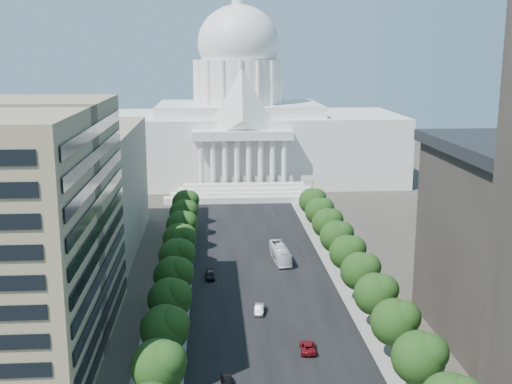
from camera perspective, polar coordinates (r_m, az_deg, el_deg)
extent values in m
cube|color=black|center=(154.54, 0.05, -5.69)|extent=(30.00, 260.00, 0.01)
cube|color=gray|center=(154.44, -7.04, -5.80)|extent=(8.00, 260.00, 0.02)
cube|color=gray|center=(156.96, 7.01, -5.50)|extent=(8.00, 260.00, 0.02)
cube|color=white|center=(244.37, -1.52, 4.03)|extent=(120.00, 50.00, 25.00)
cube|color=white|center=(242.69, -1.54, 7.42)|extent=(60.00, 40.00, 4.00)
cube|color=white|center=(216.56, -1.22, 5.09)|extent=(34.00, 8.00, 3.00)
cylinder|color=white|center=(242.04, -1.55, 9.78)|extent=(32.00, 32.00, 16.00)
ellipsoid|color=white|center=(241.81, -1.57, 13.09)|extent=(30.00, 30.00, 27.60)
cylinder|color=white|center=(242.33, -1.59, 16.17)|extent=(4.80, 4.80, 7.00)
cube|color=gray|center=(164.37, -17.14, 0.26)|extent=(38.00, 52.00, 30.00)
sphere|color=black|center=(91.06, -8.67, -15.06)|extent=(7.60, 7.60, 7.60)
sphere|color=black|center=(89.76, -7.86, -14.64)|extent=(5.32, 5.32, 5.32)
cylinder|color=#33261C|center=(103.85, -8.05, -14.32)|extent=(0.56, 0.56, 2.94)
sphere|color=black|center=(101.83, -8.13, -11.96)|extent=(7.60, 7.60, 7.60)
sphere|color=black|center=(100.58, -7.41, -11.54)|extent=(5.32, 5.32, 5.32)
cylinder|color=#33261C|center=(114.67, -7.63, -11.64)|extent=(0.56, 0.56, 2.94)
sphere|color=black|center=(112.85, -7.70, -9.45)|extent=(7.60, 7.60, 7.60)
sphere|color=black|center=(111.65, -7.05, -9.05)|extent=(5.32, 5.32, 5.32)
cylinder|color=#33261C|center=(125.71, -7.30, -9.42)|extent=(0.56, 0.56, 2.94)
sphere|color=black|center=(124.05, -7.36, -7.40)|extent=(7.60, 7.60, 7.60)
sphere|color=black|center=(122.88, -6.77, -7.01)|extent=(5.32, 5.32, 5.32)
cylinder|color=#33261C|center=(136.91, -7.02, -7.56)|extent=(0.56, 0.56, 2.94)
sphere|color=black|center=(135.39, -7.07, -5.68)|extent=(7.60, 7.60, 7.60)
sphere|color=black|center=(134.25, -6.53, -5.32)|extent=(5.32, 5.32, 5.32)
cylinder|color=#33261C|center=(148.24, -6.78, -5.98)|extent=(0.56, 0.56, 2.94)
sphere|color=black|center=(146.84, -6.83, -4.24)|extent=(7.60, 7.60, 7.60)
sphere|color=black|center=(145.72, -6.33, -3.89)|extent=(5.32, 5.32, 5.32)
cylinder|color=#33261C|center=(159.66, -6.58, -4.63)|extent=(0.56, 0.56, 2.94)
sphere|color=black|center=(158.36, -6.63, -3.00)|extent=(7.60, 7.60, 7.60)
sphere|color=black|center=(157.27, -6.16, -2.67)|extent=(5.32, 5.32, 5.32)
cylinder|color=#33261C|center=(171.17, -6.41, -3.45)|extent=(0.56, 0.56, 2.94)
sphere|color=black|center=(169.95, -6.45, -1.93)|extent=(7.60, 7.60, 7.60)
sphere|color=black|center=(168.88, -6.02, -1.61)|extent=(5.32, 5.32, 5.32)
cylinder|color=#33261C|center=(182.73, -6.26, -2.43)|extent=(0.56, 0.56, 2.94)
sphere|color=black|center=(181.60, -6.29, -1.00)|extent=(7.60, 7.60, 7.60)
sphere|color=black|center=(180.55, -5.89, -0.69)|extent=(5.32, 5.32, 5.32)
sphere|color=black|center=(95.05, 14.23, -14.08)|extent=(7.60, 7.60, 7.60)
sphere|color=black|center=(94.32, 15.20, -13.59)|extent=(5.32, 5.32, 5.32)
cylinder|color=#33261C|center=(107.36, 12.07, -13.55)|extent=(0.56, 0.56, 2.94)
sphere|color=black|center=(105.41, 12.19, -11.25)|extent=(7.60, 7.60, 7.60)
sphere|color=black|center=(104.67, 13.04, -10.79)|extent=(5.32, 5.32, 5.32)
cylinder|color=#33261C|center=(117.86, 10.46, -11.05)|extent=(0.56, 0.56, 2.94)
sphere|color=black|center=(116.09, 10.55, -8.92)|extent=(7.60, 7.60, 7.60)
sphere|color=black|center=(115.34, 11.31, -8.49)|extent=(5.32, 5.32, 5.32)
cylinder|color=#33261C|center=(128.63, 9.13, -8.96)|extent=(0.56, 0.56, 2.94)
sphere|color=black|center=(127.01, 9.20, -6.98)|extent=(7.60, 7.60, 7.60)
sphere|color=black|center=(126.25, 9.89, -6.58)|extent=(5.32, 5.32, 5.32)
cylinder|color=#33261C|center=(139.60, 8.02, -7.19)|extent=(0.56, 0.56, 2.94)
sphere|color=black|center=(138.10, 8.08, -5.35)|extent=(7.60, 7.60, 7.60)
sphere|color=black|center=(137.34, 8.71, -4.97)|extent=(5.32, 5.32, 5.32)
cylinder|color=#33261C|center=(150.72, 7.08, -5.68)|extent=(0.56, 0.56, 2.94)
sphere|color=black|center=(149.34, 7.13, -3.96)|extent=(7.60, 7.60, 7.60)
sphere|color=black|center=(148.57, 7.70, -3.61)|extent=(5.32, 5.32, 5.32)
cylinder|color=#33261C|center=(161.97, 6.28, -4.37)|extent=(0.56, 0.56, 2.94)
sphere|color=black|center=(160.69, 6.32, -2.76)|extent=(7.60, 7.60, 7.60)
sphere|color=black|center=(159.91, 6.85, -2.43)|extent=(5.32, 5.32, 5.32)
cylinder|color=#33261C|center=(173.32, 5.58, -3.23)|extent=(0.56, 0.56, 2.94)
sphere|color=black|center=(172.12, 5.62, -1.73)|extent=(7.60, 7.60, 7.60)
sphere|color=black|center=(171.35, 6.10, -1.41)|extent=(5.32, 5.32, 5.32)
cylinder|color=#33261C|center=(184.75, 4.97, -2.24)|extent=(0.56, 0.56, 2.94)
sphere|color=black|center=(183.63, 5.00, -0.82)|extent=(7.60, 7.60, 7.60)
sphere|color=black|center=(182.85, 5.46, -0.52)|extent=(5.32, 5.32, 5.32)
cylinder|color=gray|center=(105.91, 13.63, -12.20)|extent=(0.18, 0.18, 9.00)
cylinder|color=gray|center=(103.88, 13.11, -10.09)|extent=(2.40, 0.14, 0.14)
sphere|color=gray|center=(103.61, 12.51, -10.18)|extent=(0.44, 0.44, 0.44)
cylinder|color=gray|center=(128.15, 10.28, -7.64)|extent=(0.18, 0.18, 9.00)
cylinder|color=gray|center=(126.47, 9.82, -5.83)|extent=(2.40, 0.14, 0.14)
sphere|color=gray|center=(126.25, 9.33, -5.90)|extent=(0.44, 0.44, 0.44)
cylinder|color=gray|center=(151.24, 7.98, -4.43)|extent=(0.18, 0.18, 9.00)
cylinder|color=gray|center=(149.82, 7.58, -2.87)|extent=(2.40, 0.14, 0.14)
sphere|color=gray|center=(149.64, 7.16, -2.92)|extent=(0.44, 0.44, 0.44)
cylinder|color=gray|center=(174.87, 6.31, -2.08)|extent=(0.18, 0.18, 9.00)
cylinder|color=gray|center=(173.64, 5.95, -0.72)|extent=(2.40, 0.14, 0.14)
sphere|color=gray|center=(173.48, 5.59, -0.75)|extent=(0.44, 0.44, 0.44)
cylinder|color=gray|center=(198.83, 5.04, -0.29)|extent=(0.18, 0.18, 9.00)
cylinder|color=gray|center=(197.75, 4.72, 0.92)|extent=(2.40, 0.14, 0.14)
sphere|color=gray|center=(197.61, 4.40, 0.89)|extent=(0.44, 0.44, 0.44)
imported|color=black|center=(97.61, -2.55, -16.54)|extent=(2.20, 4.52, 1.49)
imported|color=#A5A6AD|center=(121.94, 0.30, -10.37)|extent=(2.24, 4.83, 1.53)
imported|color=maroon|center=(107.97, 4.62, -13.58)|extent=(2.82, 5.46, 1.47)
imported|color=black|center=(139.65, -4.12, -7.41)|extent=(2.27, 5.09, 1.45)
imported|color=white|center=(150.45, 2.17, -5.47)|extent=(4.06, 13.38, 3.67)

